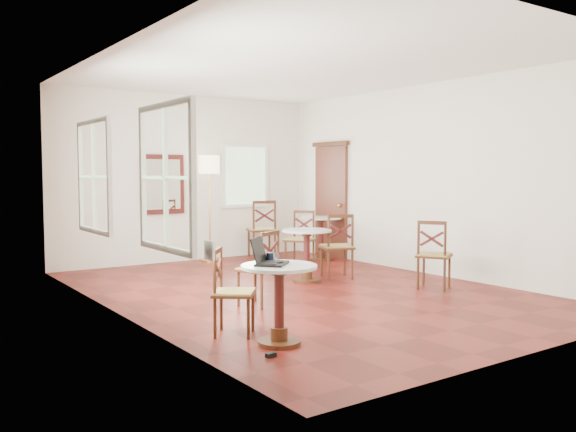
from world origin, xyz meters
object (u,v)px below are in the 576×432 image
object	(u,v)px
cafe_table_near	(279,295)
water_glass	(277,259)
mouse	(279,263)
floor_lamp	(209,172)
navy_mug	(271,257)
cafe_table_back	(321,233)
chair_near_a	(260,268)
power_adapter	(271,355)
laptop	(266,258)
cafe_table_mid	(307,249)
chair_back_b	(300,239)
chair_back_a	(262,229)
chair_mid_a	(337,246)
chair_near_b	(232,292)
chair_mid_b	(434,255)

from	to	relation	value
cafe_table_near	water_glass	bearing A→B (deg)	103.30
mouse	floor_lamp	bearing A→B (deg)	48.49
navy_mug	cafe_table_back	bearing A→B (deg)	46.89
chair_near_a	power_adapter	xyz separation A→B (m)	(-1.02, -1.79, -0.43)
navy_mug	power_adapter	world-z (taller)	navy_mug
floor_lamp	mouse	bearing A→B (deg)	-110.82
power_adapter	laptop	bearing A→B (deg)	62.01
cafe_table_mid	chair_back_b	world-z (taller)	chair_back_b
chair_back_a	navy_mug	bearing A→B (deg)	76.62
chair_near_a	chair_mid_a	distance (m)	2.19
chair_near_b	navy_mug	world-z (taller)	chair_near_b
chair_near_b	chair_back_b	bearing A→B (deg)	-5.42
laptop	chair_near_b	bearing A→B (deg)	60.39
navy_mug	chair_mid_b	bearing A→B (deg)	14.48
chair_near_b	mouse	distance (m)	0.68
chair_back_a	floor_lamp	world-z (taller)	floor_lamp
cafe_table_mid	power_adapter	bearing A→B (deg)	-131.47
cafe_table_back	chair_mid_b	xyz separation A→B (m)	(-0.43, -3.08, -0.02)
power_adapter	floor_lamp	bearing A→B (deg)	67.60
chair_back_b	floor_lamp	xyz separation A→B (m)	(-0.99, 1.42, 1.15)
cafe_table_near	floor_lamp	bearing A→B (deg)	69.16
chair_back_b	water_glass	size ratio (longest dim) A/B	8.79
chair_mid_a	cafe_table_near	bearing A→B (deg)	64.09
cafe_table_near	floor_lamp	world-z (taller)	floor_lamp
navy_mug	water_glass	size ratio (longest dim) A/B	1.02
navy_mug	chair_back_a	bearing A→B (deg)	58.43
cafe_table_mid	chair_back_b	size ratio (longest dim) A/B	0.81
water_glass	cafe_table_near	bearing A→B (deg)	-76.70
chair_mid_b	water_glass	xyz separation A→B (m)	(-3.29, -1.03, 0.33)
cafe_table_near	chair_back_a	bearing A→B (deg)	59.13
cafe_table_mid	navy_mug	bearing A→B (deg)	-133.02
cafe_table_back	floor_lamp	bearing A→B (deg)	150.39
cafe_table_back	navy_mug	bearing A→B (deg)	-133.11
chair_mid_a	floor_lamp	xyz separation A→B (m)	(-0.76, 2.69, 1.13)
mouse	navy_mug	bearing A→B (deg)	56.82
chair_back_b	cafe_table_mid	bearing A→B (deg)	-62.01
floor_lamp	laptop	xyz separation A→B (m)	(-2.04, -5.05, -0.81)
cafe_table_back	chair_back_b	bearing A→B (deg)	-151.51
chair_back_b	mouse	bearing A→B (deg)	-68.05
chair_mid_a	cafe_table_mid	bearing A→B (deg)	18.51
cafe_table_mid	chair_near_a	distance (m)	1.73
chair_near_a	floor_lamp	bearing A→B (deg)	-130.70
cafe_table_back	laptop	world-z (taller)	laptop
chair_near_b	chair_mid_b	distance (m)	3.51
laptop	power_adapter	size ratio (longest dim) A/B	4.98
chair_near_a	laptop	bearing A→B (deg)	37.70
mouse	water_glass	bearing A→B (deg)	86.14
chair_near_b	chair_back_b	distance (m)	4.45
chair_near_a	navy_mug	distance (m)	1.50
chair_near_b	chair_near_a	bearing A→B (deg)	-4.92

